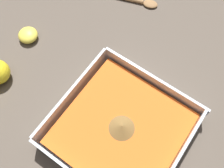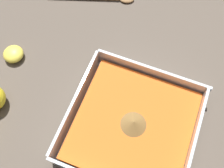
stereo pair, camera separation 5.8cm
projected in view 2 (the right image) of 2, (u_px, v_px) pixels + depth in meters
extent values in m
plane|color=brown|center=(133.00, 125.00, 0.58)|extent=(4.00, 4.00, 0.00)
cube|color=silver|center=(130.00, 128.00, 0.57)|extent=(0.26, 0.26, 0.01)
cube|color=silver|center=(150.00, 73.00, 0.59)|extent=(0.26, 0.01, 0.06)
cube|color=silver|center=(191.00, 146.00, 0.52)|extent=(0.01, 0.25, 0.06)
cube|color=silver|center=(76.00, 103.00, 0.56)|extent=(0.01, 0.25, 0.06)
cube|color=orange|center=(131.00, 126.00, 0.55)|extent=(0.24, 0.24, 0.03)
cone|color=brown|center=(132.00, 122.00, 0.53)|extent=(0.05, 0.05, 0.02)
ellipsoid|color=#EFDB4C|center=(13.00, 54.00, 0.64)|extent=(0.05, 0.05, 0.03)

